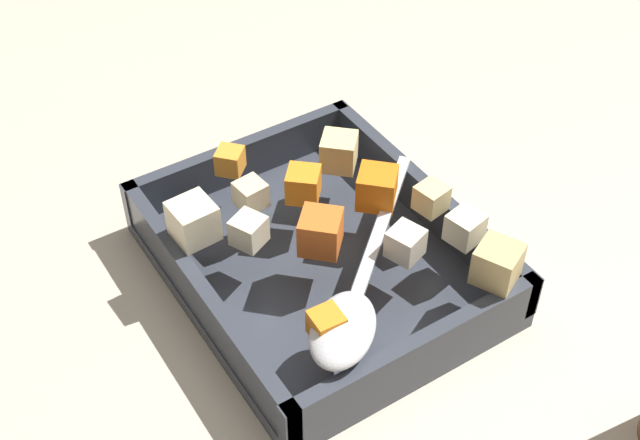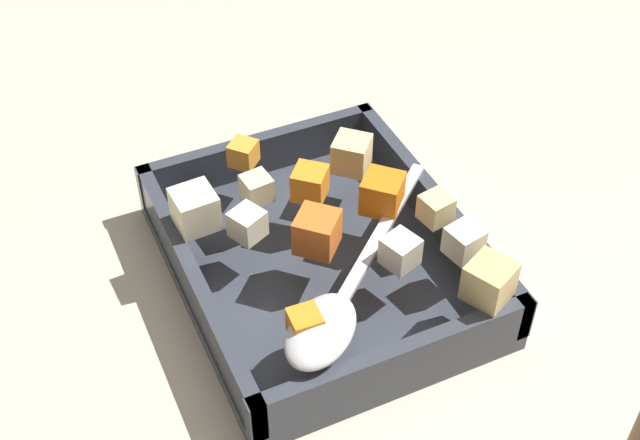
{
  "view_description": "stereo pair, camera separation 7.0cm",
  "coord_description": "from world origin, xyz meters",
  "views": [
    {
      "loc": [
        0.42,
        -0.27,
        0.54
      ],
      "look_at": [
        -0.01,
        0.0,
        0.06
      ],
      "focal_mm": 48.15,
      "sensor_mm": 36.0,
      "label": 1
    },
    {
      "loc": [
        0.45,
        -0.21,
        0.54
      ],
      "look_at": [
        -0.01,
        0.0,
        0.06
      ],
      "focal_mm": 48.15,
      "sensor_mm": 36.0,
      "label": 2
    }
  ],
  "objects": [
    {
      "name": "ground_plane",
      "position": [
        0.0,
        0.0,
        0.0
      ],
      "size": [
        4.0,
        4.0,
        0.0
      ],
      "primitive_type": "plane",
      "color": "#BCB29E"
    },
    {
      "name": "baking_dish",
      "position": [
        -0.01,
        0.0,
        0.02
      ],
      "size": [
        0.28,
        0.23,
        0.05
      ],
      "color": "#333842",
      "rests_on": "ground_plane"
    },
    {
      "name": "carrot_chunk_center",
      "position": [
        -0.01,
        0.06,
        0.07
      ],
      "size": [
        0.04,
        0.04,
        0.03
      ],
      "primitive_type": "cube",
      "rotation": [
        0.0,
        0.0,
        5.51
      ],
      "color": "orange",
      "rests_on": "baking_dish"
    },
    {
      "name": "carrot_chunk_front_center",
      "position": [
        0.01,
        -0.01,
        0.07
      ],
      "size": [
        0.05,
        0.05,
        0.03
      ],
      "primitive_type": "cube",
      "rotation": [
        0.0,
        0.0,
        5.52
      ],
      "color": "orange",
      "rests_on": "baking_dish"
    },
    {
      "name": "carrot_chunk_near_right",
      "position": [
        0.09,
        -0.05,
        0.07
      ],
      "size": [
        0.02,
        0.02,
        0.02
      ],
      "primitive_type": "cube",
      "rotation": [
        0.0,
        0.0,
        3.09
      ],
      "color": "orange",
      "rests_on": "baking_dish"
    },
    {
      "name": "carrot_chunk_rim_edge",
      "position": [
        -0.05,
        0.01,
        0.07
      ],
      "size": [
        0.04,
        0.04,
        0.03
      ],
      "primitive_type": "cube",
      "rotation": [
        0.0,
        0.0,
        2.42
      ],
      "color": "orange",
      "rests_on": "baking_dish"
    },
    {
      "name": "carrot_chunk_far_left",
      "position": [
        -0.11,
        -0.03,
        0.07
      ],
      "size": [
        0.03,
        0.03,
        0.02
      ],
      "primitive_type": "cube",
      "rotation": [
        0.0,
        0.0,
        0.75
      ],
      "color": "orange",
      "rests_on": "baking_dish"
    },
    {
      "name": "potato_chunk_under_handle",
      "position": [
        0.02,
        0.09,
        0.07
      ],
      "size": [
        0.03,
        0.03,
        0.02
      ],
      "primitive_type": "cube",
      "rotation": [
        0.0,
        0.0,
        0.18
      ],
      "color": "#E0CC89",
      "rests_on": "baking_dish"
    },
    {
      "name": "potato_chunk_near_spoon",
      "position": [
        -0.06,
        -0.03,
        0.07
      ],
      "size": [
        0.03,
        0.03,
        0.02
      ],
      "primitive_type": "cube",
      "rotation": [
        0.0,
        0.0,
        1.68
      ],
      "color": "beige",
      "rests_on": "baking_dish"
    },
    {
      "name": "potato_chunk_heap_top",
      "position": [
        -0.07,
        0.06,
        0.07
      ],
      "size": [
        0.04,
        0.04,
        0.03
      ],
      "primitive_type": "cube",
      "rotation": [
        0.0,
        0.0,
        3.96
      ],
      "color": "#E0CC89",
      "rests_on": "baking_dish"
    },
    {
      "name": "potato_chunk_far_right",
      "position": [
        0.11,
        0.09,
        0.07
      ],
      "size": [
        0.04,
        0.04,
        0.03
      ],
      "primitive_type": "cube",
      "rotation": [
        0.0,
        0.0,
        0.45
      ],
      "color": "tan",
      "rests_on": "baking_dish"
    },
    {
      "name": "potato_chunk_back_center",
      "position": [
        -0.06,
        -0.09,
        0.07
      ],
      "size": [
        0.04,
        0.04,
        0.03
      ],
      "primitive_type": "cube",
      "rotation": [
        0.0,
        0.0,
        3.2
      ],
      "color": "beige",
      "rests_on": "baking_dish"
    },
    {
      "name": "potato_chunk_corner_nw",
      "position": [
        0.06,
        0.09,
        0.07
      ],
      "size": [
        0.03,
        0.03,
        0.03
      ],
      "primitive_type": "cube",
      "rotation": [
        0.0,
        0.0,
        3.35
      ],
      "color": "beige",
      "rests_on": "baking_dish"
    },
    {
      "name": "potato_chunk_mid_right",
      "position": [
        -0.03,
        -0.05,
        0.07
      ],
      "size": [
        0.03,
        0.03,
        0.02
      ],
      "primitive_type": "cube",
      "rotation": [
        0.0,
        0.0,
        2.01
      ],
      "color": "beige",
      "rests_on": "baking_dish"
    },
    {
      "name": "parsnip_chunk_near_left",
      "position": [
        0.05,
        0.04,
        0.07
      ],
      "size": [
        0.03,
        0.03,
        0.02
      ],
      "primitive_type": "cube",
      "rotation": [
        0.0,
        0.0,
        1.9
      ],
      "color": "silver",
      "rests_on": "baking_dish"
    },
    {
      "name": "serving_spoon",
      "position": [
        0.09,
        -0.04,
        0.06
      ],
      "size": [
        0.18,
        0.21,
        0.02
      ],
      "rotation": [
        0.0,
        0.0,
        2.29
      ],
      "color": "silver",
      "rests_on": "baking_dish"
    }
  ]
}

